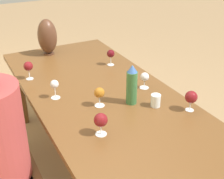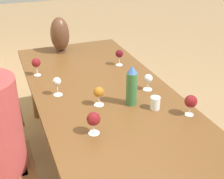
% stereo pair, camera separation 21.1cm
% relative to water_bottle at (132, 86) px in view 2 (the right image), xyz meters
% --- Properties ---
extents(ground_plane, '(14.00, 14.00, 0.00)m').
position_rel_water_bottle_xyz_m(ground_plane, '(0.21, 0.11, -0.87)').
color(ground_plane, '#937551').
extents(dining_table, '(2.29, 0.99, 0.73)m').
position_rel_water_bottle_xyz_m(dining_table, '(0.21, 0.11, -0.20)').
color(dining_table, brown).
rests_on(dining_table, ground_plane).
extents(water_bottle, '(0.08, 0.08, 0.28)m').
position_rel_water_bottle_xyz_m(water_bottle, '(0.00, 0.00, 0.00)').
color(water_bottle, '#336638').
rests_on(water_bottle, dining_table).
extents(water_tumbler, '(0.07, 0.07, 0.09)m').
position_rel_water_bottle_xyz_m(water_tumbler, '(-0.11, -0.12, -0.09)').
color(water_tumbler, silver).
rests_on(water_tumbler, dining_table).
extents(vase, '(0.18, 0.18, 0.34)m').
position_rel_water_bottle_xyz_m(vase, '(1.17, 0.22, 0.04)').
color(vase, '#4C2D1E').
rests_on(vase, dining_table).
extents(wine_glass_0, '(0.07, 0.07, 0.14)m').
position_rel_water_bottle_xyz_m(wine_glass_0, '(0.07, 0.21, -0.04)').
color(wine_glass_0, silver).
rests_on(wine_glass_0, dining_table).
extents(wine_glass_1, '(0.07, 0.07, 0.15)m').
position_rel_water_bottle_xyz_m(wine_glass_1, '(0.70, 0.52, -0.03)').
color(wine_glass_1, silver).
rests_on(wine_glass_1, dining_table).
extents(wine_glass_2, '(0.08, 0.08, 0.14)m').
position_rel_water_bottle_xyz_m(wine_glass_2, '(-0.26, -0.29, -0.04)').
color(wine_glass_2, silver).
rests_on(wine_glass_2, dining_table).
extents(wine_glass_3, '(0.07, 0.07, 0.14)m').
position_rel_water_bottle_xyz_m(wine_glass_3, '(0.31, 0.44, -0.04)').
color(wine_glass_3, silver).
rests_on(wine_glass_3, dining_table).
extents(wine_glass_4, '(0.08, 0.08, 0.14)m').
position_rel_water_bottle_xyz_m(wine_glass_4, '(-0.24, 0.35, -0.04)').
color(wine_glass_4, silver).
rests_on(wine_glass_4, dining_table).
extents(wine_glass_5, '(0.07, 0.07, 0.14)m').
position_rel_water_bottle_xyz_m(wine_glass_5, '(0.66, -0.18, -0.04)').
color(wine_glass_5, silver).
rests_on(wine_glass_5, dining_table).
extents(wine_glass_6, '(0.07, 0.07, 0.12)m').
position_rel_water_bottle_xyz_m(wine_glass_6, '(0.15, -0.20, -0.05)').
color(wine_glass_6, silver).
rests_on(wine_glass_6, dining_table).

